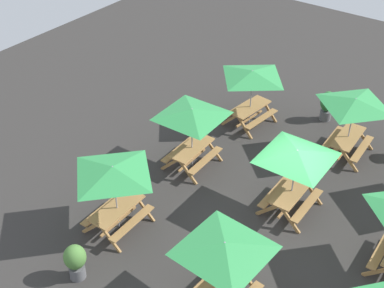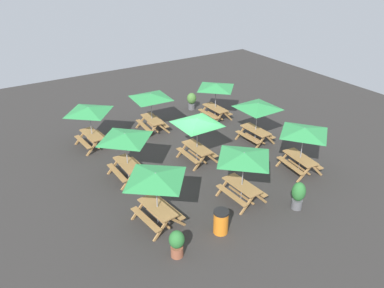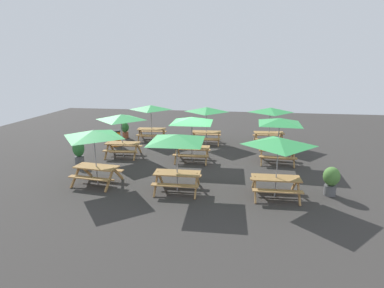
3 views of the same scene
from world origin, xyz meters
The scene contains 14 objects.
ground_plane centered at (0.00, 0.00, 0.00)m, with size 33.57×33.57×0.00m, color #33302D.
picnic_table_0 centered at (0.25, 0.03, 1.99)m, with size 2.83×2.83×2.34m.
picnic_table_1 centered at (-3.51, 3.81, 1.99)m, with size 2.06×2.06×2.34m.
picnic_table_2 centered at (0.26, 3.84, 1.99)m, with size 2.83×2.83×2.34m.
picnic_table_3 centered at (3.72, 3.64, 1.99)m, with size 2.21×2.21×2.34m.
picnic_table_4 centered at (3.51, -3.90, 1.99)m, with size 2.22×2.22×2.34m.
picnic_table_5 centered at (4.05, -0.18, 1.99)m, with size 2.10×2.10×2.34m.
picnic_table_6 centered at (-3.98, -3.92, 1.99)m, with size 2.16×2.16×2.34m.
picnic_table_7 centered at (-0.12, -3.55, 1.99)m, with size 2.06×2.06×2.34m.
picnic_table_8 centered at (-4.06, -0.31, 1.99)m, with size 2.82×2.82×2.34m.
trash_bin_orange centered at (5.26, -2.14, 0.49)m, with size 0.59×0.59×0.98m.
potted_plant_0 centered at (5.45, -4.16, 0.59)m, with size 0.55×0.55×1.07m.
potted_plant_1 centered at (-5.60, 3.38, 0.64)m, with size 0.61×0.61×1.13m.
potted_plant_2 centered at (5.74, 1.39, 0.68)m, with size 0.56×0.56×1.24m.
Camera 3 is at (-1.96, 14.64, 4.89)m, focal length 28.00 mm.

